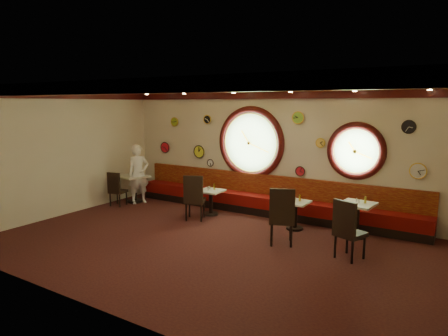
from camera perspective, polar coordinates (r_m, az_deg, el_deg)
floor at (r=8.45m, az=-2.41°, el=-10.89°), size 9.00×6.00×0.00m
ceiling at (r=7.94m, az=-2.57°, el=11.34°), size 9.00×6.00×0.02m
wall_back at (r=10.63m, az=6.71°, el=2.10°), size 9.00×0.02×3.20m
wall_front at (r=5.87m, az=-19.34°, el=-4.15°), size 9.00×0.02×3.20m
wall_left at (r=11.20m, az=-21.85°, el=1.86°), size 0.02×6.00×3.20m
molding_back at (r=10.50m, az=6.75°, el=10.28°), size 9.00×0.10×0.18m
molding_front at (r=5.76m, az=-19.76°, el=10.74°), size 9.00×0.10×0.18m
molding_left at (r=11.08m, az=-22.16°, el=9.61°), size 0.10×6.00×0.18m
banquette_base at (r=10.67m, az=5.91°, el=-6.07°), size 8.00×0.55×0.20m
banquette_seat at (r=10.61m, az=5.93°, el=-4.77°), size 8.00×0.55×0.30m
banquette_back at (r=10.71m, az=6.49°, el=-2.45°), size 8.00×0.10×0.55m
porthole_left_glass at (r=10.86m, az=3.86°, el=3.63°), size 1.66×0.02×1.66m
porthole_left_frame at (r=10.85m, az=3.82°, el=3.62°), size 1.98×0.18×1.98m
porthole_left_ring at (r=10.82m, az=3.75°, el=3.61°), size 1.61×0.03×1.61m
porthole_right_glass at (r=9.87m, az=18.35°, el=2.32°), size 1.10×0.02×1.10m
porthole_right_frame at (r=9.85m, az=18.33°, el=2.31°), size 1.38×0.18×1.38m
porthole_right_ring at (r=9.83m, az=18.28°, el=2.30°), size 1.09×0.03×1.09m
wall_clock_0 at (r=10.22m, az=10.55°, el=7.08°), size 0.30×0.03×0.30m
wall_clock_1 at (r=12.56m, az=-8.41°, el=2.92°), size 0.32×0.03×0.32m
wall_clock_2 at (r=12.24m, az=-7.06°, el=6.55°), size 0.26×0.03×0.26m
wall_clock_3 at (r=11.76m, az=-3.56°, el=2.34°), size 0.36×0.03×0.36m
wall_clock_4 at (r=9.59m, az=24.89°, el=5.35°), size 0.28×0.03×0.28m
wall_clock_5 at (r=10.05m, az=13.63°, el=3.51°), size 0.22×0.03×0.22m
wall_clock_6 at (r=9.66m, az=25.98°, el=-0.38°), size 0.34×0.03×0.34m
wall_clock_7 at (r=11.52m, az=-2.39°, el=6.95°), size 0.24×0.03×0.24m
wall_clock_8 at (r=11.58m, az=-1.94°, el=0.75°), size 0.20×0.03×0.20m
wall_clock_9 at (r=10.32m, az=10.84°, el=-0.46°), size 0.24×0.03×0.24m
table_a at (r=12.12m, az=-12.67°, el=-2.42°), size 0.90×0.90×0.80m
table_b at (r=10.49m, az=-1.90°, el=-4.49°), size 0.65×0.65×0.66m
table_c at (r=9.44m, az=10.11°, el=-6.16°), size 0.61×0.61×0.67m
table_d at (r=9.23m, az=18.44°, el=-6.46°), size 0.77×0.77×0.77m
chair_a at (r=11.74m, az=-15.18°, el=-2.61°), size 0.48×0.48×0.61m
chair_b at (r=9.96m, az=-4.29°, el=-3.83°), size 0.64×0.64×0.71m
chair_c at (r=8.29m, az=8.26°, el=-6.33°), size 0.67×0.67×0.75m
chair_d at (r=7.83m, az=17.22°, el=-7.91°), size 0.62×0.62×0.71m
condiment_a_salt at (r=12.18m, az=-13.07°, el=-0.72°), size 0.04×0.04×0.10m
condiment_b_salt at (r=10.51m, az=-2.06°, el=-2.83°), size 0.03×0.03×0.09m
condiment_c_salt at (r=9.44m, az=10.20°, el=-4.33°), size 0.03×0.03×0.09m
condiment_d_salt at (r=9.18m, az=18.41°, el=-4.39°), size 0.04×0.04×0.11m
condiment_a_pepper at (r=12.05m, az=-12.93°, el=-0.85°), size 0.03×0.03×0.09m
condiment_b_pepper at (r=10.39m, az=-2.28°, el=-2.94°), size 0.04×0.04×0.11m
condiment_c_pepper at (r=9.38m, az=10.07°, el=-4.40°), size 0.03×0.03×0.09m
condiment_d_pepper at (r=9.13m, az=18.71°, el=-4.53°), size 0.03×0.03×0.09m
condiment_a_bottle at (r=12.06m, az=-12.10°, el=-0.62°), size 0.05×0.05×0.17m
condiment_b_bottle at (r=10.46m, az=-1.40°, el=-2.69°), size 0.05×0.05×0.16m
condiment_c_bottle at (r=9.38m, az=10.79°, el=-4.18°), size 0.05×0.05×0.17m
condiment_d_bottle at (r=9.16m, az=19.53°, el=-4.31°), size 0.05×0.05×0.15m
waiter at (r=11.93m, az=-12.10°, el=-0.85°), size 0.64×0.74×1.72m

